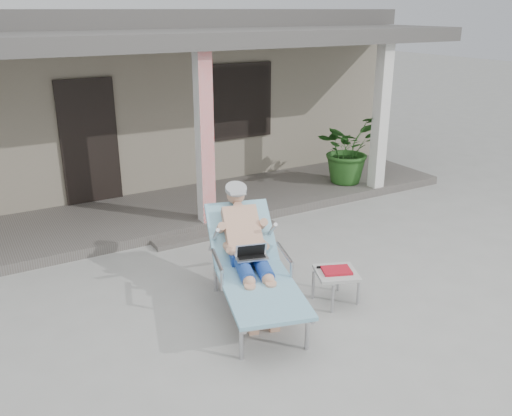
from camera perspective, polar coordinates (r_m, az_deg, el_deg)
ground at (r=6.99m, az=2.43°, el=-8.05°), size 60.00×60.00×0.00m
house at (r=12.25m, az=-14.19°, el=11.94°), size 10.40×5.40×3.30m
porch_deck at (r=9.41m, az=-7.33°, el=-0.04°), size 10.00×2.00×0.15m
porch_overhang at (r=8.80m, az=-8.00°, el=16.66°), size 10.00×2.30×2.85m
porch_step at (r=8.44m, az=-4.27°, el=-2.63°), size 2.00×0.30×0.07m
lounger at (r=6.19m, az=-0.62°, el=-3.21°), size 1.31×2.19×1.37m
side_table at (r=6.52m, az=8.44°, el=-6.93°), size 0.62×0.62×0.43m
potted_palm at (r=10.52m, az=9.59°, el=6.19°), size 1.44×1.35×1.31m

